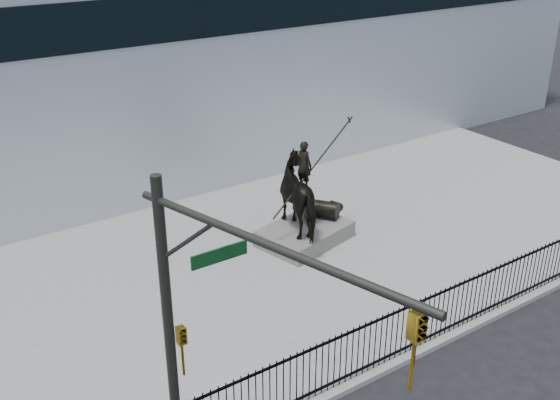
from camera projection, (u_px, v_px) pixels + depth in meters
ground at (447, 381)px, 15.96m from camera, size 120.00×120.00×0.00m
plaza at (284, 260)px, 21.19m from camera, size 30.00×12.00×0.15m
building at (119, 53)px, 29.12m from camera, size 44.00×14.00×9.00m
picket_fence at (413, 326)px, 16.52m from camera, size 22.10×0.10×1.50m
statue_plinth at (305, 234)px, 22.10m from camera, size 3.33×2.64×0.55m
equestrian_statue at (307, 194)px, 21.54m from camera, size 3.70×2.73×3.21m
traffic_signal_left at (207, 361)px, 10.36m from camera, size 1.52×4.84×7.00m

